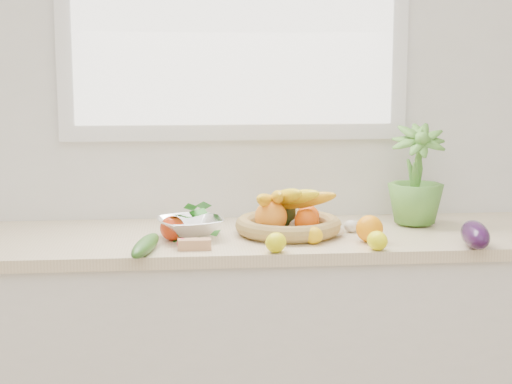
{
  "coord_description": "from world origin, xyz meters",
  "views": [
    {
      "loc": [
        -0.2,
        -0.71,
        1.49
      ],
      "look_at": [
        0.05,
        1.93,
        1.05
      ],
      "focal_mm": 55.0,
      "sensor_mm": 36.0,
      "label": 1
    }
  ],
  "objects": [
    {
      "name": "counter_cabinet",
      "position": [
        0.0,
        1.95,
        0.43
      ],
      "size": [
        2.2,
        0.58,
        0.86
      ],
      "primitive_type": "cube",
      "color": "silver",
      "rests_on": "ground"
    },
    {
      "name": "garlic_c",
      "position": [
        0.32,
        1.88,
        0.92
      ],
      "size": [
        0.05,
        0.05,
        0.04
      ],
      "primitive_type": "ellipsoid",
      "rotation": [
        0.0,
        0.0,
        -0.03
      ],
      "color": "white",
      "rests_on": "countertop"
    },
    {
      "name": "colander_with_spinach",
      "position": [
        -0.18,
        1.9,
        0.96
      ],
      "size": [
        0.27,
        0.27,
        0.12
      ],
      "color": "silver",
      "rests_on": "countertop"
    },
    {
      "name": "potted_herb",
      "position": [
        0.64,
        2.04,
        1.09
      ],
      "size": [
        0.23,
        0.23,
        0.36
      ],
      "primitive_type": "imported",
      "rotation": [
        0.0,
        0.0,
        -0.14
      ],
      "color": "#549435",
      "rests_on": "countertop"
    },
    {
      "name": "orange_loose",
      "position": [
        0.41,
        1.78,
        0.95
      ],
      "size": [
        0.1,
        0.1,
        0.09
      ],
      "primitive_type": "sphere",
      "rotation": [
        0.0,
        0.0,
        0.17
      ],
      "color": "orange",
      "rests_on": "countertop"
    },
    {
      "name": "lemon_c",
      "position": [
        0.22,
        1.78,
        0.93
      ],
      "size": [
        0.09,
        0.09,
        0.06
      ],
      "primitive_type": "ellipsoid",
      "rotation": [
        0.0,
        0.0,
        0.7
      ],
      "color": "#EFB10D",
      "rests_on": "countertop"
    },
    {
      "name": "countertop",
      "position": [
        0.0,
        1.95,
        0.88
      ],
      "size": [
        2.24,
        0.62,
        0.04
      ],
      "primitive_type": "cube",
      "color": "beige",
      "rests_on": "counter_cabinet"
    },
    {
      "name": "garlic_b",
      "position": [
        0.2,
        1.96,
        0.92
      ],
      "size": [
        0.06,
        0.06,
        0.05
      ],
      "primitive_type": "ellipsoid",
      "rotation": [
        0.0,
        0.0,
        -0.01
      ],
      "color": "white",
      "rests_on": "countertop"
    },
    {
      "name": "eggplant",
      "position": [
        0.73,
        1.67,
        0.94
      ],
      "size": [
        0.11,
        0.22,
        0.09
      ],
      "primitive_type": "ellipsoid",
      "rotation": [
        0.0,
        0.0,
        -0.14
      ],
      "color": "#2C0E35",
      "rests_on": "countertop"
    },
    {
      "name": "lemon_a",
      "position": [
        0.41,
        1.67,
        0.93
      ],
      "size": [
        0.08,
        0.09,
        0.06
      ],
      "primitive_type": "ellipsoid",
      "rotation": [
        0.0,
        0.0,
        0.31
      ],
      "color": "#FBF90D",
      "rests_on": "countertop"
    },
    {
      "name": "back_wall",
      "position": [
        0.0,
        2.25,
        1.35
      ],
      "size": [
        4.5,
        0.02,
        2.7
      ],
      "primitive_type": "cube",
      "color": "white",
      "rests_on": "ground"
    },
    {
      "name": "ginger",
      "position": [
        -0.17,
        1.73,
        0.92
      ],
      "size": [
        0.11,
        0.04,
        0.03
      ],
      "primitive_type": "cube",
      "rotation": [
        0.0,
        0.0,
        0.02
      ],
      "color": "tan",
      "rests_on": "countertop"
    },
    {
      "name": "fruit_basket",
      "position": [
        0.16,
        1.93,
        0.95
      ],
      "size": [
        0.46,
        0.46,
        0.19
      ],
      "color": "#AC814C",
      "rests_on": "countertop"
    },
    {
      "name": "radish",
      "position": [
        -0.2,
        1.74,
        0.92
      ],
      "size": [
        0.05,
        0.05,
        0.04
      ],
      "primitive_type": "sphere",
      "rotation": [
        0.0,
        0.0,
        -0.37
      ],
      "color": "red",
      "rests_on": "countertop"
    },
    {
      "name": "lemon_b",
      "position": [
        0.09,
        1.67,
        0.93
      ],
      "size": [
        0.1,
        0.1,
        0.06
      ],
      "primitive_type": "ellipsoid",
      "rotation": [
        0.0,
        0.0,
        -0.53
      ],
      "color": "yellow",
      "rests_on": "countertop"
    },
    {
      "name": "garlic_a",
      "position": [
        0.39,
        1.94,
        0.92
      ],
      "size": [
        0.07,
        0.07,
        0.04
      ],
      "primitive_type": "ellipsoid",
      "rotation": [
        0.0,
        0.0,
        -0.43
      ],
      "color": "beige",
      "rests_on": "countertop"
    },
    {
      "name": "cucumber",
      "position": [
        -0.32,
        1.69,
        0.93
      ],
      "size": [
        0.11,
        0.28,
        0.05
      ],
      "primitive_type": "ellipsoid",
      "rotation": [
        0.0,
        0.0,
        -0.21
      ],
      "color": "#225218",
      "rests_on": "countertop"
    },
    {
      "name": "apple",
      "position": [
        -0.24,
        1.87,
        0.94
      ],
      "size": [
        0.09,
        0.09,
        0.08
      ],
      "primitive_type": "sphere",
      "rotation": [
        0.0,
        0.0,
        0.08
      ],
      "color": "red",
      "rests_on": "countertop"
    }
  ]
}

